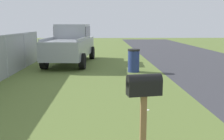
{
  "coord_description": "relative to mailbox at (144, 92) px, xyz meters",
  "views": [
    {
      "loc": [
        0.14,
        0.26,
        2.09
      ],
      "look_at": [
        5.43,
        0.08,
        1.15
      ],
      "focal_mm": 41.02,
      "sensor_mm": 36.0,
      "label": 1
    }
  ],
  "objects": [
    {
      "name": "trash_bin",
      "position": [
        7.5,
        -0.73,
        -0.58
      ],
      "size": [
        0.53,
        0.53,
        1.02
      ],
      "color": "navy",
      "rests_on": "ground"
    },
    {
      "name": "mailbox",
      "position": [
        0.0,
        0.0,
        0.0
      ],
      "size": [
        0.29,
        0.54,
        1.37
      ],
      "rotation": [
        0.0,
        0.0,
        0.17
      ],
      "color": "brown",
      "rests_on": "ground"
    },
    {
      "name": "pickup_truck",
      "position": [
        10.32,
        2.35,
        0.01
      ],
      "size": [
        5.65,
        2.42,
        2.09
      ],
      "rotation": [
        0.0,
        0.0,
        -0.08
      ],
      "color": "#93999E",
      "rests_on": "ground"
    },
    {
      "name": "litter_wrapper_midfield_a",
      "position": [
        2.35,
        -0.46,
        -1.09
      ],
      "size": [
        0.14,
        0.15,
        0.01
      ],
      "primitive_type": "cube",
      "rotation": [
        0.0,
        0.0,
        0.95
      ],
      "color": "silver",
      "rests_on": "ground"
    }
  ]
}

